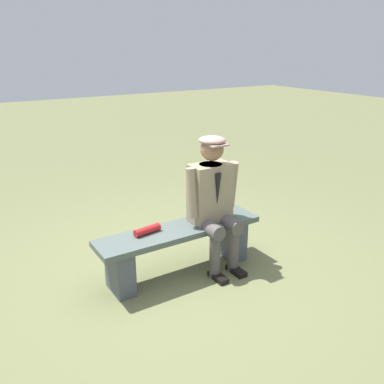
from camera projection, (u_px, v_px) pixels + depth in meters
The scene contains 4 objects.
ground_plane at pixel (180, 272), 4.23m from camera, with size 30.00×30.00×0.00m, color #656A42.
bench at pixel (180, 243), 4.12m from camera, with size 1.71×0.40×0.50m.
seated_man at pixel (213, 197), 4.11m from camera, with size 0.58×0.57×1.38m.
rolled_magazine at pixel (147, 230), 3.93m from camera, with size 0.08×0.08×0.27m, color #B21E1E.
Camera 1 is at (1.87, 3.20, 2.21)m, focal length 38.49 mm.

